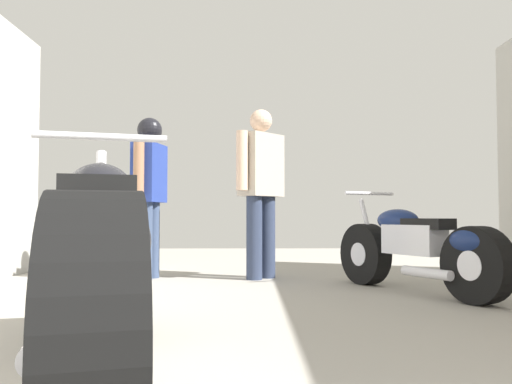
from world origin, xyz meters
name	(u,v)px	position (x,y,z in m)	size (l,w,h in m)	color
ground_plane	(295,337)	(0.00, 3.17, 0.00)	(15.21, 15.21, 0.00)	#9E998E
motorcycle_maroon_cruiser	(97,265)	(-0.81, 2.39, 0.44)	(0.91, 2.23, 1.05)	black
motorcycle_black_naked	(417,249)	(1.12, 4.69, 0.36)	(0.96, 1.70, 0.85)	black
mechanic_in_blue	(261,182)	(-0.12, 5.75, 0.97)	(0.54, 0.58, 1.71)	#2D3851
mechanic_with_helmet	(149,182)	(-1.25, 5.75, 0.97)	(0.31, 0.64, 1.62)	#384766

